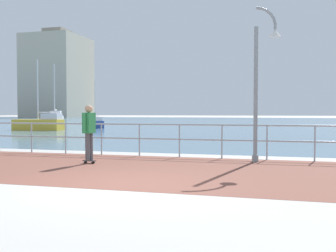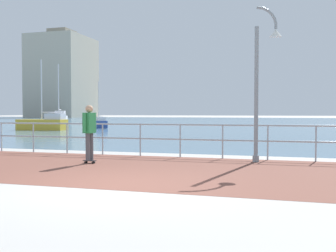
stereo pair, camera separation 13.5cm
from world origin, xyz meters
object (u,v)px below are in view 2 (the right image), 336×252
(sailboat_red, at_px, (59,119))
(skateboarder, at_px, (89,128))
(sailboat_teal, at_px, (43,123))
(sailboat_navy, at_px, (99,123))
(lamppost, at_px, (263,76))

(sailboat_red, bearing_deg, skateboarder, -56.85)
(sailboat_teal, bearing_deg, sailboat_navy, 66.96)
(sailboat_teal, bearing_deg, sailboat_red, 115.95)
(skateboarder, xyz_separation_m, sailboat_navy, (-10.93, 22.91, -0.60))
(sailboat_red, bearing_deg, lamppost, -48.87)
(sailboat_navy, height_order, sailboat_teal, sailboat_teal)
(sailboat_red, distance_m, sailboat_teal, 12.17)
(lamppost, distance_m, sailboat_navy, 26.50)
(lamppost, xyz_separation_m, sailboat_red, (-23.35, 26.75, -1.89))
(sailboat_red, height_order, sailboat_navy, sailboat_red)
(lamppost, height_order, sailboat_navy, lamppost)
(lamppost, distance_m, skateboarder, 5.30)
(lamppost, distance_m, sailboat_red, 35.56)
(lamppost, height_order, sailboat_teal, sailboat_teal)
(sailboat_navy, bearing_deg, sailboat_teal, -113.04)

